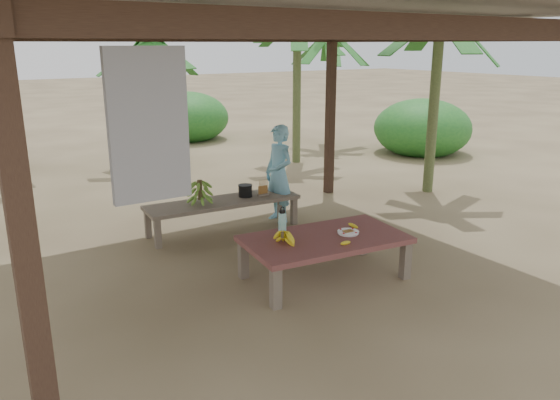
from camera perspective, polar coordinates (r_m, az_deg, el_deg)
ground at (r=6.60m, az=-1.90°, el=-7.05°), size 80.00×80.00×0.00m
pavilion at (r=6.06m, az=-2.19°, el=17.83°), size 6.60×5.60×2.95m
work_table at (r=6.17m, az=4.70°, el=-4.42°), size 1.90×1.20×0.50m
bench at (r=7.77m, az=-5.96°, el=-0.44°), size 2.24×0.75×0.45m
ripe_banana_bunch at (r=5.86m, az=0.26°, el=-3.97°), size 0.30×0.27×0.16m
plate at (r=6.27m, az=7.14°, el=-3.37°), size 0.25×0.25×0.04m
loose_banana_front at (r=5.93m, az=6.87°, el=-4.48°), size 0.18×0.06×0.04m
loose_banana_side at (r=6.49m, az=7.66°, el=-2.67°), size 0.05×0.15×0.04m
water_flask at (r=6.15m, az=0.25°, el=-2.41°), size 0.09×0.09×0.33m
green_banana_stalk at (r=7.59m, az=-8.36°, el=0.90°), size 0.33×0.33×0.36m
cooking_pot at (r=7.91m, az=-3.65°, el=0.95°), size 0.20×0.20×0.17m
skewer_rack at (r=7.93m, az=-1.79°, el=1.29°), size 0.19×0.09×0.24m
woman at (r=8.10m, az=-0.12°, el=2.76°), size 0.39×0.56×1.45m
banana_plant_ne at (r=12.16m, az=1.82°, el=17.51°), size 1.80×1.80×3.40m
banana_plant_n at (r=12.06m, az=-13.32°, el=15.04°), size 1.80×1.80×2.95m
banana_plant_e at (r=9.97m, az=16.36°, el=16.94°), size 1.80×1.80×3.35m
banana_plant_far at (r=14.45m, az=5.29°, el=15.95°), size 1.80×1.80×3.07m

